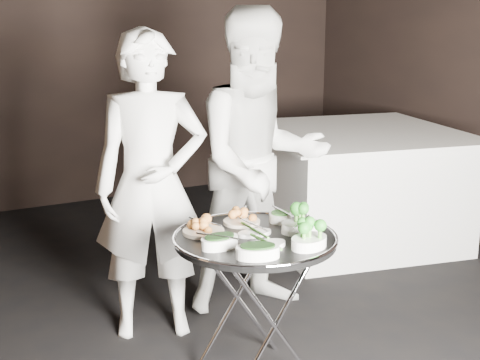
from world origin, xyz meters
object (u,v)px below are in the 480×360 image
dining_table (355,185)px  tray_stand (255,302)px  waiter_left (151,186)px  serving_tray (255,239)px  waiter_right (260,163)px

dining_table → tray_stand: bearing=-139.8°
waiter_left → dining_table: waiter_left is taller
waiter_left → tray_stand: bearing=-53.2°
serving_tray → waiter_right: 0.84m
serving_tray → dining_table: size_ratio=0.51×
tray_stand → waiter_right: waiter_right is taller
waiter_left → waiter_right: size_ratio=0.94×
serving_tray → tray_stand: bearing=90.0°
tray_stand → dining_table: dining_table is taller
tray_stand → dining_table: bearing=40.2°
waiter_left → waiter_right: bearing=18.3°
serving_tray → waiter_left: waiter_left is taller
waiter_right → dining_table: bearing=36.9°
tray_stand → waiter_right: size_ratio=0.40×
tray_stand → waiter_right: bearing=58.8°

